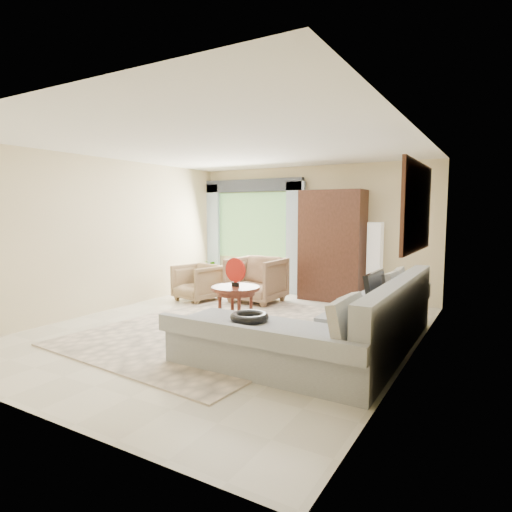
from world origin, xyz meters
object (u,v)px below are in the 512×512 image
Objects in this scene: tv_screen at (376,291)px; potted_plant at (212,273)px; coffee_table at (236,309)px; armchair_right at (256,280)px; armoire at (332,246)px; floor_lamp at (375,263)px; armchair_left at (198,283)px; sectional_sofa at (344,330)px.

potted_plant is (-4.39, 2.57, -0.42)m from tv_screen.
coffee_table is 3.89m from potted_plant.
armchair_right is at bearing 149.11° from tv_screen.
armchair_right is at bearing -29.69° from potted_plant.
coffee_table is at bearing -96.72° from armoire.
coffee_table is 3.17m from floor_lamp.
tv_screen is at bearing -30.42° from potted_plant.
floor_lamp is (0.80, 0.06, -0.30)m from armoire.
floor_lamp is (1.14, 2.93, 0.40)m from coffee_table.
potted_plant is at bearing 128.00° from armchair_left.
armchair_left is at bearing 140.65° from coffee_table.
coffee_table is at bearing 178.88° from sectional_sofa.
floor_lamp is at bearing -0.25° from potted_plant.
armchair_right is (-2.37, 1.97, 0.14)m from sectional_sofa.
coffee_table is 2.10m from armchair_right.
sectional_sofa is 2.31× the size of floor_lamp.
floor_lamp is at bearing 37.19° from armchair_left.
armchair_left is at bearing 162.72° from tv_screen.
potted_plant is 2.98m from armoire.
armoire is (1.13, 0.92, 0.62)m from armchair_right.
armchair_right is 2.19m from floor_lamp.
armoire is (2.18, 1.35, 0.70)m from armchair_left.
tv_screen is 2.65m from floor_lamp.
floor_lamp is at bearing 4.29° from armoire.
armoire is (2.89, -0.08, 0.75)m from potted_plant.
armchair_right is at bearing 140.17° from sectional_sofa.
armchair_right is 2.02m from potted_plant.
armchair_right is at bearing -153.07° from floor_lamp.
potted_plant is (-2.55, 2.94, -0.05)m from coffee_table.
tv_screen is at bearing -29.68° from armchair_right.
coffee_table reaches higher than potted_plant.
armoire is (-1.50, 2.50, 0.33)m from tv_screen.
tv_screen is 2.93m from armoire.
tv_screen is at bearing 56.18° from sectional_sofa.
floor_lamp is at bearing 28.14° from armchair_right.
tv_screen is 0.97× the size of armchair_left.
floor_lamp is (2.98, 1.41, 0.40)m from armchair_left.
armchair_left reaches higher than coffee_table.
armchair_left is 3.33m from floor_lamp.
tv_screen reaches higher than potted_plant.
sectional_sofa is 5.08m from potted_plant.
armchair_right is at bearing 112.29° from coffee_table.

